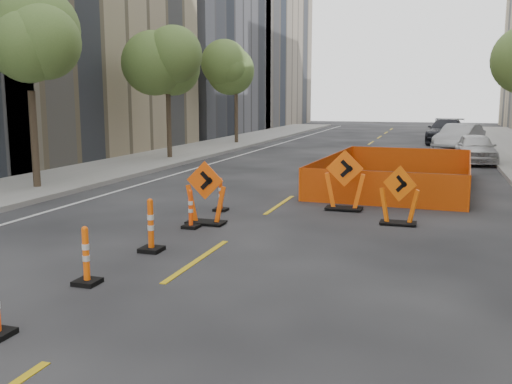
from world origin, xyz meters
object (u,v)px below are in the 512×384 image
(channelizer_3, at_px, (86,255))
(channelizer_4, at_px, (151,225))
(channelizer_6, at_px, (221,194))
(channelizer_5, at_px, (191,209))
(parked_car_far, at_px, (446,131))
(parked_car_mid, at_px, (459,138))
(parked_car_near, at_px, (476,148))
(chevron_sign_left, at_px, (206,193))
(chevron_sign_center, at_px, (345,180))
(chevron_sign_right, at_px, (399,195))

(channelizer_3, xyz_separation_m, channelizer_4, (0.05, 2.17, 0.05))
(channelizer_6, bearing_deg, channelizer_3, -88.98)
(channelizer_4, xyz_separation_m, channelizer_5, (-0.09, 2.17, -0.08))
(channelizer_3, bearing_deg, parked_car_far, 79.46)
(parked_car_mid, relative_size, parked_car_far, 0.84)
(channelizer_5, xyz_separation_m, parked_car_far, (6.14, 28.44, 0.37))
(channelizer_6, bearing_deg, parked_car_near, 62.87)
(chevron_sign_left, xyz_separation_m, parked_car_mid, (6.60, 22.04, 0.01))
(channelizer_5, distance_m, channelizer_6, 2.17)
(channelizer_6, bearing_deg, chevron_sign_center, 19.37)
(channelizer_5, bearing_deg, parked_car_near, 66.21)
(channelizer_4, relative_size, parked_car_far, 0.19)
(chevron_sign_center, relative_size, chevron_sign_right, 1.15)
(parked_car_mid, bearing_deg, channelizer_3, -85.49)
(channelizer_3, distance_m, channelizer_5, 4.35)
(chevron_sign_center, distance_m, parked_car_mid, 19.59)
(chevron_sign_center, distance_m, chevron_sign_right, 2.11)
(chevron_sign_left, distance_m, chevron_sign_right, 4.73)
(channelizer_4, height_order, channelizer_6, channelizer_4)
(chevron_sign_right, height_order, parked_car_far, parked_car_far)
(channelizer_4, height_order, parked_car_far, parked_car_far)
(channelizer_4, xyz_separation_m, parked_car_near, (7.21, 18.75, 0.16))
(channelizer_3, relative_size, chevron_sign_right, 0.68)
(parked_car_near, bearing_deg, channelizer_6, -120.84)
(channelizer_6, height_order, parked_car_mid, parked_car_mid)
(channelizer_5, bearing_deg, channelizer_3, -89.41)
(parked_car_near, bearing_deg, parked_car_far, 91.89)
(chevron_sign_right, distance_m, parked_car_near, 14.93)
(channelizer_5, relative_size, parked_car_mid, 0.20)
(channelizer_3, height_order, channelizer_5, channelizer_3)
(channelizer_4, bearing_deg, chevron_sign_left, 88.17)
(channelizer_5, bearing_deg, channelizer_6, 91.89)
(channelizer_3, bearing_deg, chevron_sign_left, 88.41)
(channelizer_6, bearing_deg, channelizer_4, -87.82)
(channelizer_6, height_order, parked_car_near, parked_car_near)
(channelizer_6, relative_size, chevron_sign_center, 0.55)
(parked_car_far, bearing_deg, chevron_sign_left, -97.15)
(parked_car_near, bearing_deg, chevron_sign_right, -103.76)
(chevron_sign_center, relative_size, parked_car_mid, 0.35)
(channelizer_3, height_order, parked_car_near, parked_car_near)
(channelizer_4, height_order, chevron_sign_left, chevron_sign_left)
(channelizer_3, relative_size, parked_car_mid, 0.21)
(parked_car_mid, bearing_deg, channelizer_5, -88.17)
(channelizer_5, height_order, channelizer_6, channelizer_5)
(chevron_sign_left, xyz_separation_m, parked_car_far, (5.97, 27.93, 0.05))
(channelizer_3, bearing_deg, parked_car_near, 70.86)
(channelizer_5, bearing_deg, parked_car_far, 77.81)
(channelizer_3, distance_m, channelizer_6, 6.52)
(chevron_sign_center, xyz_separation_m, parked_car_mid, (3.63, 19.25, -0.04))
(chevron_sign_right, height_order, parked_car_near, chevron_sign_right)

